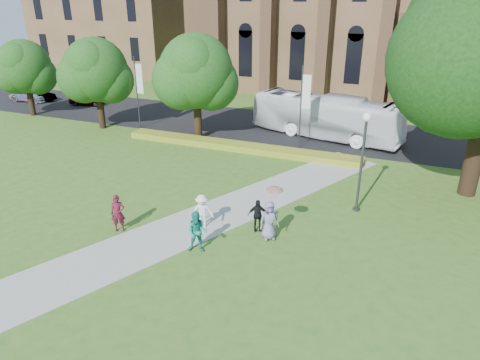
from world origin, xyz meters
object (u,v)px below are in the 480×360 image
at_px(tour_coach, 326,117).
at_px(pedestrian_0, 118,213).
at_px(car_1, 38,95).
at_px(car_2, 30,95).
at_px(streetlamp, 363,151).
at_px(car_0, 87,99).

relative_size(tour_coach, pedestrian_0, 6.64).
xyz_separation_m(car_1, car_2, (-0.84, -0.35, 0.04)).
height_order(streetlamp, car_1, streetlamp).
height_order(streetlamp, tour_coach, streetlamp).
relative_size(streetlamp, car_1, 1.39).
relative_size(streetlamp, car_0, 1.45).
bearing_deg(car_0, car_2, 83.73).
bearing_deg(pedestrian_0, car_1, 110.22).
bearing_deg(car_0, car_1, 81.43).
relative_size(tour_coach, car_0, 3.33).
height_order(car_1, car_2, car_2).
bearing_deg(car_0, pedestrian_0, -149.60).
xyz_separation_m(tour_coach, pedestrian_0, (-5.83, -18.65, -0.75)).
distance_m(car_1, pedestrian_0, 32.33).
xyz_separation_m(streetlamp, pedestrian_0, (-10.15, -6.54, -2.35)).
xyz_separation_m(streetlamp, car_2, (-36.55, 12.90, -2.62)).
bearing_deg(car_2, car_1, -71.61).
xyz_separation_m(streetlamp, tour_coach, (-4.32, 12.11, -1.60)).
bearing_deg(pedestrian_0, tour_coach, 40.62).
distance_m(streetlamp, car_2, 38.85).
bearing_deg(pedestrian_0, streetlamp, 0.76).
distance_m(car_0, car_1, 6.20).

